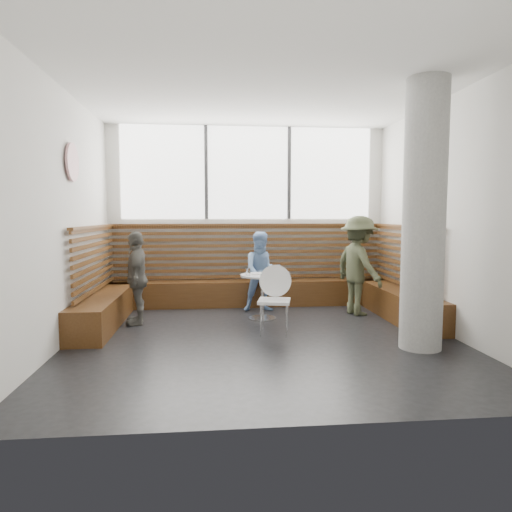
{
  "coord_description": "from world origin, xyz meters",
  "views": [
    {
      "loc": [
        -0.67,
        -5.81,
        1.61
      ],
      "look_at": [
        0.0,
        1.0,
        1.0
      ],
      "focal_mm": 32.0,
      "sensor_mm": 36.0,
      "label": 1
    }
  ],
  "objects": [
    {
      "name": "plate_far",
      "position": [
        0.2,
        1.26,
        0.71
      ],
      "size": [
        0.21,
        0.21,
        0.01
      ],
      "primitive_type": "cylinder",
      "color": "white",
      "rests_on": "cafe_table"
    },
    {
      "name": "glass_left",
      "position": [
        -0.11,
        1.09,
        0.75
      ],
      "size": [
        0.07,
        0.07,
        0.11
      ],
      "primitive_type": "cylinder",
      "color": "white",
      "rests_on": "cafe_table"
    },
    {
      "name": "glass_mid",
      "position": [
        0.21,
        1.12,
        0.75
      ],
      "size": [
        0.06,
        0.06,
        0.1
      ],
      "primitive_type": "cylinder",
      "color": "white",
      "rests_on": "cafe_table"
    },
    {
      "name": "cafe_table",
      "position": [
        0.11,
        1.14,
        0.5
      ],
      "size": [
        0.68,
        0.68,
        0.7
      ],
      "color": "silver",
      "rests_on": "ground"
    },
    {
      "name": "adult_man",
      "position": [
        1.71,
        1.33,
        0.8
      ],
      "size": [
        0.89,
        1.17,
        1.6
      ],
      "primitive_type": "imported",
      "rotation": [
        0.0,
        0.0,
        1.89
      ],
      "color": "#434930",
      "rests_on": "ground"
    },
    {
      "name": "plate_near",
      "position": [
        0.03,
        1.19,
        0.7
      ],
      "size": [
        0.18,
        0.18,
        0.01
      ],
      "primitive_type": "cylinder",
      "color": "white",
      "rests_on": "cafe_table"
    },
    {
      "name": "menu_card",
      "position": [
        0.18,
        0.94,
        0.7
      ],
      "size": [
        0.22,
        0.16,
        0.0
      ],
      "primitive_type": "cube",
      "rotation": [
        0.0,
        0.0,
        -0.06
      ],
      "color": "#A5C64C",
      "rests_on": "cafe_table"
    },
    {
      "name": "room",
      "position": [
        0.0,
        0.0,
        1.6
      ],
      "size": [
        5.0,
        5.0,
        3.2
      ],
      "color": "silver",
      "rests_on": "ground"
    },
    {
      "name": "child_back",
      "position": [
        0.18,
        1.73,
        0.67
      ],
      "size": [
        0.68,
        0.55,
        1.34
      ],
      "primitive_type": "imported",
      "rotation": [
        0.0,
        0.0,
        0.06
      ],
      "color": "#779CCE",
      "rests_on": "ground"
    },
    {
      "name": "wall_art",
      "position": [
        -2.46,
        0.4,
        2.3
      ],
      "size": [
        0.03,
        0.5,
        0.5
      ],
      "primitive_type": "cylinder",
      "rotation": [
        0.0,
        1.57,
        0.0
      ],
      "color": "white",
      "rests_on": "room"
    },
    {
      "name": "glass_right",
      "position": [
        0.36,
        1.15,
        0.75
      ],
      "size": [
        0.06,
        0.06,
        0.1
      ],
      "primitive_type": "cylinder",
      "color": "white",
      "rests_on": "cafe_table"
    },
    {
      "name": "concrete_column",
      "position": [
        1.85,
        -0.6,
        1.6
      ],
      "size": [
        0.5,
        0.5,
        3.2
      ],
      "primitive_type": "cylinder",
      "color": "gray",
      "rests_on": "ground"
    },
    {
      "name": "cafe_chair",
      "position": [
        0.17,
        0.29,
        0.54
      ],
      "size": [
        0.44,
        0.43,
        0.93
      ],
      "rotation": [
        0.0,
        0.0,
        -0.21
      ],
      "color": "white",
      "rests_on": "ground"
    },
    {
      "name": "booth",
      "position": [
        0.0,
        1.77,
        0.41
      ],
      "size": [
        5.0,
        2.5,
        1.44
      ],
      "color": "#402510",
      "rests_on": "ground"
    },
    {
      "name": "child_left",
      "position": [
        -1.77,
        1.02,
        0.69
      ],
      "size": [
        0.41,
        0.84,
        1.38
      ],
      "primitive_type": "imported",
      "rotation": [
        0.0,
        0.0,
        -1.47
      ],
      "color": "#595751",
      "rests_on": "ground"
    }
  ]
}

